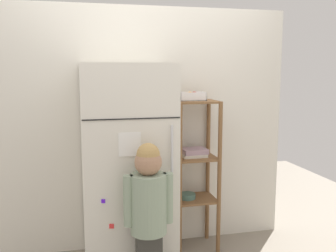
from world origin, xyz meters
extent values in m
cube|color=silver|center=(0.00, 0.37, 1.08)|extent=(2.64, 0.03, 2.15)
cube|color=silver|center=(-0.20, 0.02, 0.83)|extent=(0.71, 0.63, 1.65)
cube|color=black|center=(-0.20, -0.30, 1.25)|extent=(0.70, 0.01, 0.01)
cylinder|color=silver|center=(0.08, -0.32, 1.03)|extent=(0.02, 0.02, 0.35)
cube|color=white|center=(-0.22, -0.30, 1.07)|extent=(0.16, 0.01, 0.17)
cube|color=orange|center=(-0.10, -0.30, 0.70)|extent=(0.03, 0.02, 0.03)
cube|color=#25B1ED|center=(-0.15, -0.30, 0.95)|extent=(0.04, 0.02, 0.04)
cube|color=#5818E2|center=(-0.42, -0.30, 0.66)|extent=(0.03, 0.02, 0.03)
cube|color=#E7368B|center=(-0.06, -0.30, 0.77)|extent=(0.04, 0.01, 0.04)
cube|color=red|center=(-0.37, -0.30, 0.47)|extent=(0.03, 0.02, 0.03)
cube|color=#20A5DD|center=(-0.18, -0.30, 0.60)|extent=(0.03, 0.01, 0.03)
cylinder|color=gray|center=(-0.11, -0.43, 0.66)|extent=(0.26, 0.26, 0.43)
sphere|color=gray|center=(-0.11, -0.35, 0.87)|extent=(0.11, 0.11, 0.11)
sphere|color=#A87A5B|center=(-0.11, -0.43, 0.96)|extent=(0.19, 0.19, 0.19)
sphere|color=tan|center=(-0.11, -0.43, 1.02)|extent=(0.16, 0.16, 0.16)
cylinder|color=gray|center=(-0.25, -0.43, 0.70)|extent=(0.07, 0.07, 0.36)
cylinder|color=gray|center=(0.03, -0.43, 0.70)|extent=(0.07, 0.07, 0.36)
cylinder|color=brown|center=(0.24, 0.02, 0.67)|extent=(0.04, 0.04, 1.34)
cylinder|color=brown|center=(0.59, 0.02, 0.67)|extent=(0.04, 0.04, 1.34)
cylinder|color=brown|center=(0.24, 0.32, 0.67)|extent=(0.04, 0.04, 1.34)
cylinder|color=brown|center=(0.59, 0.32, 0.67)|extent=(0.04, 0.04, 1.34)
cube|color=brown|center=(0.41, 0.17, 1.33)|extent=(0.37, 0.32, 0.02)
cube|color=brown|center=(0.41, 0.17, 0.84)|extent=(0.37, 0.32, 0.02)
cube|color=brown|center=(0.41, 0.17, 0.46)|extent=(0.37, 0.32, 0.02)
cube|color=silver|center=(0.40, 0.18, 0.86)|extent=(0.22, 0.19, 0.03)
cube|color=#B293A3|center=(0.41, 0.19, 0.89)|extent=(0.22, 0.19, 0.04)
cylinder|color=#4C7266|center=(0.34, 0.17, 0.49)|extent=(0.15, 0.15, 0.04)
cube|color=white|center=(0.38, 0.18, 1.34)|extent=(0.23, 0.15, 0.01)
cube|color=white|center=(0.38, 0.11, 1.38)|extent=(0.23, 0.01, 0.07)
cube|color=white|center=(0.38, 0.25, 1.38)|extent=(0.23, 0.01, 0.07)
cube|color=white|center=(0.27, 0.18, 1.38)|extent=(0.01, 0.15, 0.07)
cube|color=white|center=(0.49, 0.18, 1.38)|extent=(0.01, 0.15, 0.07)
sphere|color=maroon|center=(0.41, 0.19, 1.38)|extent=(0.07, 0.07, 0.07)
sphere|color=orange|center=(0.37, 0.20, 1.38)|extent=(0.07, 0.07, 0.07)
camera|label=1|loc=(-0.57, -2.96, 1.59)|focal=40.58mm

